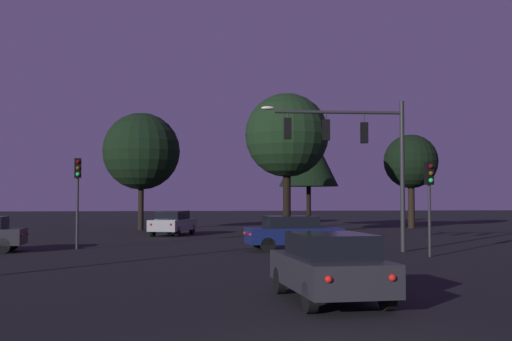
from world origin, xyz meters
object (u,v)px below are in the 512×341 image
Objects in this scene: traffic_light_corner_right at (78,184)px; car_nearside_lane at (330,266)px; tree_left_far at (411,162)px; traffic_signal_mast_arm at (357,145)px; tree_right_cluster at (287,136)px; traffic_light_corner_left at (429,189)px; tree_behind_sign at (141,151)px; car_crossing_right at (293,232)px; car_far_lane at (173,223)px; tree_center_horizon at (309,156)px.

car_nearside_lane is at bearing -62.83° from traffic_light_corner_right.
tree_left_far is (14.18, 33.32, 4.31)m from car_nearside_lane.
tree_right_cluster reaches higher than traffic_signal_mast_arm.
tree_left_far reaches higher than traffic_light_corner_left.
traffic_signal_mast_arm reaches higher than car_nearside_lane.
car_nearside_lane is 0.50× the size of tree_behind_sign.
traffic_signal_mast_arm is 4.74m from car_crossing_right.
car_nearside_lane and car_crossing_right have the same top height.
traffic_light_corner_right is at bearing -111.60° from car_far_lane.
tree_right_cluster is at bearing -1.64° from car_far_lane.
traffic_signal_mast_arm is 22.95m from tree_left_far.
traffic_light_corner_right is 11.41m from car_far_lane.
traffic_light_corner_left is at bearing -57.08° from car_far_lane.
tree_right_cluster is at bearing -36.00° from tree_behind_sign.
traffic_signal_mast_arm is 13.87m from car_nearside_lane.
traffic_light_corner_right is 0.95× the size of car_crossing_right.
traffic_light_corner_right is 28.48m from tree_left_far.
traffic_light_corner_left reaches higher than car_far_lane.
tree_right_cluster is at bearing 81.96° from car_crossing_right.
traffic_light_corner_right is 9.97m from car_crossing_right.
tree_right_cluster is (11.27, 10.22, 3.35)m from traffic_light_corner_right.
tree_center_horizon is at bearing 54.69° from traffic_light_corner_right.
tree_right_cluster is (3.27, 25.82, 5.49)m from car_nearside_lane.
traffic_signal_mast_arm is at bearing -86.04° from tree_right_cluster.
traffic_light_corner_right is 0.90× the size of car_far_lane.
tree_left_far is (7.79, 23.16, 2.44)m from traffic_light_corner_left.
tree_left_far is at bearing 66.95° from car_nearside_lane.
car_crossing_right and car_far_lane have the same top height.
traffic_light_corner_left is 24.56m from tree_left_far.
car_crossing_right is 0.49× the size of tree_right_cluster.
tree_behind_sign is (-2.41, 6.74, 4.91)m from car_far_lane.
tree_left_far is 0.81× the size of tree_right_cluster.
tree_center_horizon is (0.41, 26.35, 3.07)m from traffic_light_corner_left.
traffic_light_corner_left is at bearing -37.17° from car_crossing_right.
traffic_light_corner_left is 12.15m from car_nearside_lane.
tree_right_cluster is (-3.53, -10.69, 0.55)m from tree_center_horizon.
tree_right_cluster reaches higher than tree_center_horizon.
car_far_lane is at bearing -158.00° from tree_left_far.
tree_left_far is at bearing 57.12° from car_crossing_right.
traffic_light_corner_right is 0.46× the size of tree_right_cluster.
tree_left_far is at bearing 34.50° from tree_right_cluster.
tree_behind_sign is 11.82m from tree_right_cluster.
traffic_signal_mast_arm is 1.75× the size of traffic_light_corner_left.
traffic_light_corner_left is 18.99m from car_far_lane.
tree_right_cluster is at bearing 82.79° from car_nearside_lane.
car_crossing_right is 0.95× the size of car_far_lane.
tree_right_cluster reaches higher than traffic_light_corner_right.
tree_behind_sign is at bearing 144.00° from tree_right_cluster.
tree_left_far is at bearing 71.42° from traffic_light_corner_left.
traffic_light_corner_left is 15.40m from traffic_light_corner_right.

